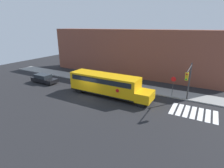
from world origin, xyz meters
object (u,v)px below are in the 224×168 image
at_px(parked_car, 44,79).
at_px(traffic_light, 189,78).
at_px(stop_sign, 173,84).
at_px(school_bus, 107,84).

height_order(parked_car, traffic_light, traffic_light).
height_order(parked_car, stop_sign, stop_sign).
xyz_separation_m(school_bus, stop_sign, (7.67, 3.91, 0.08)).
distance_m(school_bus, parked_car, 11.95).
height_order(school_bus, parked_car, school_bus).
relative_size(school_bus, parked_car, 2.47).
bearing_deg(traffic_light, parked_car, -173.44).
bearing_deg(parked_car, traffic_light, 6.56).
xyz_separation_m(stop_sign, traffic_light, (1.87, -1.62, 1.47)).
bearing_deg(school_bus, parked_car, -179.12).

